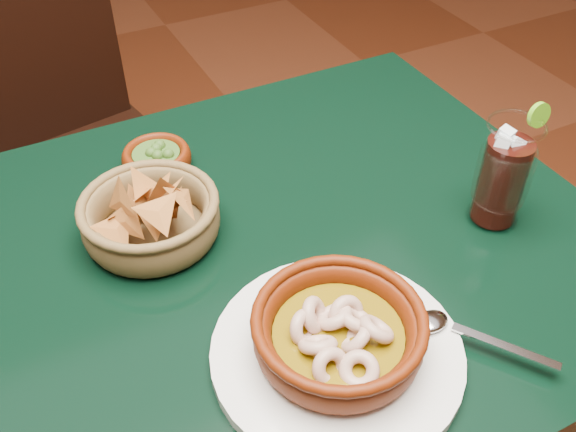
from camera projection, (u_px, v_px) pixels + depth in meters
name	position (u px, v px, depth m)	size (l,w,h in m)	color
dining_table	(195.00, 320.00, 0.92)	(1.20, 0.80, 0.75)	black
dining_chair	(70.00, 148.00, 1.47)	(0.51, 0.51, 0.95)	black
shrimp_plate	(339.00, 338.00, 0.73)	(0.36, 0.30, 0.08)	silver
chip_basket	(151.00, 217.00, 0.89)	(0.23, 0.23, 0.13)	brown
guacamole_ramekin	(157.00, 158.00, 1.02)	(0.13, 0.13, 0.04)	#4B1504
cola_drink	(503.00, 175.00, 0.89)	(0.16, 0.16, 0.18)	white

